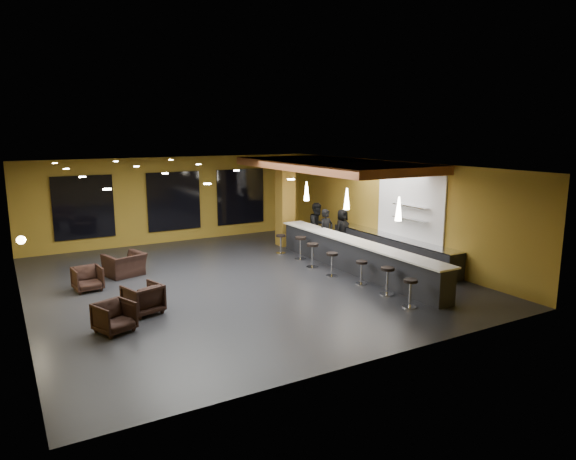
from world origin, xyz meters
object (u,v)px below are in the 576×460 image
staff_a (326,232)px  armchair_d (125,265)px  prep_counter (391,249)px  bar_stool_6 (281,242)px  armchair_b (143,299)px  armchair_c (88,279)px  bar_counter (355,257)px  bar_stool_0 (410,289)px  pendant_2 (307,191)px  bar_stool_4 (313,252)px  armchair_a (114,317)px  staff_c (342,229)px  staff_b (317,226)px  pendant_0 (399,209)px  bar_stool_1 (387,277)px  bar_stool_3 (332,261)px  bar_stool_5 (301,245)px  column (285,202)px  pendant_1 (347,199)px  bar_stool_2 (361,269)px

staff_a → armchair_d: (-7.14, 0.83, -0.49)m
prep_counter → bar_stool_6: prep_counter is taller
armchair_b → armchair_c: (-0.91, 2.70, -0.03)m
bar_counter → bar_stool_0: bar_counter is taller
pendant_2 → bar_stool_0: pendant_2 is taller
armchair_c → bar_stool_4: bearing=-15.2°
armchair_b → bar_stool_0: 6.86m
armchair_a → bar_stool_6: bar_stool_6 is taller
pendant_2 → armchair_c: (-7.91, -0.79, -2.00)m
staff_a → bar_stool_4: size_ratio=2.06×
prep_counter → staff_c: size_ratio=3.86×
prep_counter → staff_c: bearing=99.3°
staff_a → staff_b: bearing=63.0°
pendant_0 → staff_c: (1.60, 4.93, -1.57)m
bar_stool_1 → bar_stool_3: size_ratio=1.04×
pendant_0 → staff_a: bearing=83.5°
bar_stool_3 → bar_stool_5: (0.26, 2.34, 0.04)m
prep_counter → bar_stool_0: size_ratio=7.89×
armchair_d → column: bearing=174.9°
prep_counter → bar_stool_3: prep_counter is taller
staff_c → bar_stool_3: 3.95m
staff_a → armchair_a: size_ratio=2.19×
column → armchair_a: column is taller
column → staff_a: column is taller
pendant_1 → armchair_c: pendant_1 is taller
pendant_0 → staff_c: bearing=72.0°
bar_stool_4 → prep_counter: bearing=-12.1°
prep_counter → armchair_a: bearing=-169.2°
prep_counter → bar_stool_4: bearing=167.9°
prep_counter → bar_stool_0: bearing=-125.4°
column → bar_stool_0: column is taller
staff_b → armchair_a: 9.98m
pendant_0 → bar_stool_2: (-0.66, 0.79, -1.89)m
pendant_1 → bar_stool_1: 3.48m
pendant_0 → armchair_b: 7.43m
pendant_1 → staff_a: pendant_1 is taller
pendant_0 → bar_stool_2: 2.15m
column → bar_stool_6: (-0.88, -1.20, -1.29)m
pendant_0 → bar_stool_0: pendant_0 is taller
bar_stool_4 → bar_stool_1: bearing=-85.9°
staff_b → bar_stool_0: staff_b is taller
bar_stool_5 → bar_stool_0: bearing=-91.5°
armchair_d → bar_stool_0: (5.80, -6.73, 0.12)m
column → staff_c: (1.60, -1.67, -0.97)m
staff_a → armchair_d: 7.20m
bar_counter → pendant_1: size_ratio=11.43×
pendant_2 → pendant_0: bearing=-90.0°
pendant_0 → bar_stool_6: 5.78m
bar_stool_6 → armchair_d: bearing=-178.4°
staff_b → bar_stool_3: size_ratio=2.35×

